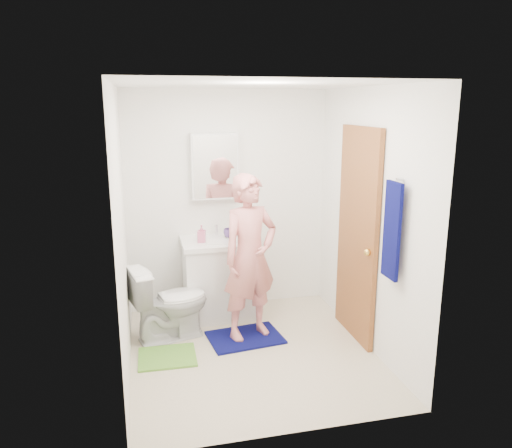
{
  "coord_description": "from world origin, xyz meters",
  "views": [
    {
      "loc": [
        -0.93,
        -4.11,
        2.25
      ],
      "look_at": [
        0.09,
        0.25,
        1.16
      ],
      "focal_mm": 35.0,
      "sensor_mm": 36.0,
      "label": 1
    }
  ],
  "objects_px": {
    "toilet": "(170,302)",
    "man": "(250,257)",
    "vanity_cabinet": "(220,280)",
    "soap_dispenser": "(202,234)",
    "medicine_cabinet": "(215,166)",
    "towel": "(392,231)",
    "toothbrush_cup": "(229,233)"
  },
  "relations": [
    {
      "from": "toilet",
      "to": "man",
      "type": "bearing_deg",
      "value": -116.07
    },
    {
      "from": "vanity_cabinet",
      "to": "soap_dispenser",
      "type": "relative_size",
      "value": 4.42
    },
    {
      "from": "medicine_cabinet",
      "to": "towel",
      "type": "height_order",
      "value": "medicine_cabinet"
    },
    {
      "from": "medicine_cabinet",
      "to": "toothbrush_cup",
      "type": "height_order",
      "value": "medicine_cabinet"
    },
    {
      "from": "medicine_cabinet",
      "to": "toothbrush_cup",
      "type": "xyz_separation_m",
      "value": [
        0.12,
        -0.16,
        -0.7
      ]
    },
    {
      "from": "medicine_cabinet",
      "to": "man",
      "type": "relative_size",
      "value": 0.44
    },
    {
      "from": "towel",
      "to": "man",
      "type": "xyz_separation_m",
      "value": [
        -0.98,
        0.89,
        -0.43
      ]
    },
    {
      "from": "vanity_cabinet",
      "to": "soap_dispenser",
      "type": "height_order",
      "value": "soap_dispenser"
    },
    {
      "from": "medicine_cabinet",
      "to": "toilet",
      "type": "bearing_deg",
      "value": -130.34
    },
    {
      "from": "soap_dispenser",
      "to": "man",
      "type": "bearing_deg",
      "value": -54.1
    },
    {
      "from": "vanity_cabinet",
      "to": "toilet",
      "type": "bearing_deg",
      "value": -142.15
    },
    {
      "from": "vanity_cabinet",
      "to": "toilet",
      "type": "xyz_separation_m",
      "value": [
        -0.56,
        -0.44,
        -0.02
      ]
    },
    {
      "from": "toilet",
      "to": "man",
      "type": "relative_size",
      "value": 0.47
    },
    {
      "from": "toilet",
      "to": "toothbrush_cup",
      "type": "xyz_separation_m",
      "value": [
        0.68,
        0.51,
        0.52
      ]
    },
    {
      "from": "medicine_cabinet",
      "to": "man",
      "type": "distance_m",
      "value": 1.14
    },
    {
      "from": "man",
      "to": "toilet",
      "type": "bearing_deg",
      "value": 148.07
    },
    {
      "from": "toothbrush_cup",
      "to": "man",
      "type": "bearing_deg",
      "value": -82.95
    },
    {
      "from": "towel",
      "to": "soap_dispenser",
      "type": "xyz_separation_m",
      "value": [
        -1.37,
        1.44,
        -0.31
      ]
    },
    {
      "from": "vanity_cabinet",
      "to": "medicine_cabinet",
      "type": "xyz_separation_m",
      "value": [
        0.0,
        0.22,
        1.2
      ]
    },
    {
      "from": "medicine_cabinet",
      "to": "soap_dispenser",
      "type": "height_order",
      "value": "medicine_cabinet"
    },
    {
      "from": "soap_dispenser",
      "to": "vanity_cabinet",
      "type": "bearing_deg",
      "value": 14.45
    },
    {
      "from": "towel",
      "to": "toothbrush_cup",
      "type": "xyz_separation_m",
      "value": [
        -1.06,
        1.55,
        -0.35
      ]
    },
    {
      "from": "vanity_cabinet",
      "to": "toothbrush_cup",
      "type": "distance_m",
      "value": 0.52
    },
    {
      "from": "medicine_cabinet",
      "to": "vanity_cabinet",
      "type": "bearing_deg",
      "value": -90.0
    },
    {
      "from": "toilet",
      "to": "soap_dispenser",
      "type": "relative_size",
      "value": 4.15
    },
    {
      "from": "toilet",
      "to": "man",
      "type": "distance_m",
      "value": 0.9
    },
    {
      "from": "medicine_cabinet",
      "to": "toilet",
      "type": "distance_m",
      "value": 1.5
    },
    {
      "from": "toilet",
      "to": "soap_dispenser",
      "type": "bearing_deg",
      "value": -58.55
    },
    {
      "from": "medicine_cabinet",
      "to": "towel",
      "type": "distance_m",
      "value": 2.11
    },
    {
      "from": "soap_dispenser",
      "to": "toothbrush_cup",
      "type": "bearing_deg",
      "value": 20.81
    },
    {
      "from": "towel",
      "to": "soap_dispenser",
      "type": "relative_size",
      "value": 4.42
    },
    {
      "from": "toilet",
      "to": "soap_dispenser",
      "type": "distance_m",
      "value": 0.78
    }
  ]
}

